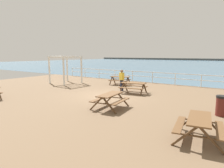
% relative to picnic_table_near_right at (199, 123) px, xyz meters
% --- Properties ---
extents(ground_plane, '(30.00, 24.00, 0.20)m').
position_rel_picnic_table_near_right_xyz_m(ground_plane, '(-6.83, 4.14, -0.68)').
color(ground_plane, brown).
extents(sea_band, '(142.00, 90.00, 0.01)m').
position_rel_picnic_table_near_right_xyz_m(sea_band, '(-6.83, 56.89, -0.58)').
color(sea_band, '#476B84').
rests_on(sea_band, ground).
extents(seaward_railing, '(23.07, 0.07, 1.08)m').
position_rel_picnic_table_near_right_xyz_m(seaward_railing, '(-6.83, 11.89, 0.18)').
color(seaward_railing, white).
rests_on(seaward_railing, ground).
extents(picnic_table_near_right, '(1.79, 2.02, 0.80)m').
position_rel_picnic_table_near_right_xyz_m(picnic_table_near_right, '(0.00, 0.00, 0.00)').
color(picnic_table_near_right, brown).
rests_on(picnic_table_near_right, ground).
extents(picnic_table_mid_centre, '(1.74, 1.97, 0.80)m').
position_rel_picnic_table_near_right_xyz_m(picnic_table_mid_centre, '(-4.74, 1.56, 0.00)').
color(picnic_table_mid_centre, brown).
rests_on(picnic_table_mid_centre, ground).
extents(picnic_table_far_left, '(2.10, 1.88, 0.80)m').
position_rel_picnic_table_near_right_xyz_m(picnic_table_far_left, '(-8.84, 8.93, 0.00)').
color(picnic_table_far_left, brown).
rests_on(picnic_table_far_left, ground).
extents(picnic_table_far_right, '(2.02, 1.79, 0.80)m').
position_rel_picnic_table_near_right_xyz_m(picnic_table_far_right, '(-5.76, 5.96, 0.00)').
color(picnic_table_far_right, brown).
rests_on(picnic_table_far_right, ground).
extents(visitor, '(0.52, 0.28, 1.66)m').
position_rel_picnic_table_near_right_xyz_m(visitor, '(-6.98, 6.28, 0.36)').
color(visitor, '#1E2338').
rests_on(visitor, ground).
extents(lattice_pergola, '(2.56, 2.68, 2.70)m').
position_rel_picnic_table_near_right_xyz_m(lattice_pergola, '(-13.76, 6.62, 1.41)').
color(lattice_pergola, white).
rests_on(lattice_pergola, ground).
extents(litter_bin, '(0.55, 0.55, 0.95)m').
position_rel_picnic_table_near_right_xyz_m(litter_bin, '(0.29, 3.44, -0.10)').
color(litter_bin, '#591E19').
rests_on(litter_bin, ground).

